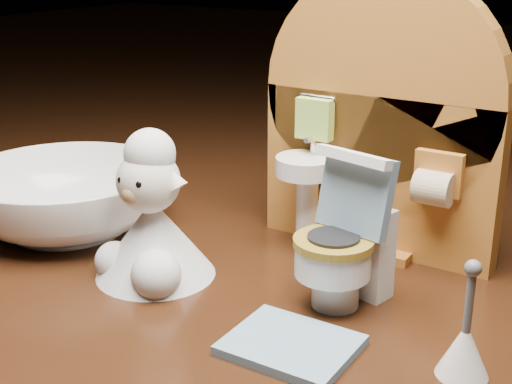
# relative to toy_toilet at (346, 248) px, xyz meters

# --- Properties ---
(backdrop_panel) EXTENTS (0.13, 0.05, 0.15)m
(backdrop_panel) POSITION_rel_toy_toilet_xyz_m (-0.01, 0.06, 0.04)
(backdrop_panel) COLOR #A76423
(backdrop_panel) RESTS_ON ground
(toy_toilet) EXTENTS (0.04, 0.05, 0.07)m
(toy_toilet) POSITION_rel_toy_toilet_xyz_m (0.00, 0.00, 0.00)
(toy_toilet) COLOR white
(toy_toilet) RESTS_ON ground
(bath_mat) EXTENTS (0.05, 0.04, 0.00)m
(bath_mat) POSITION_rel_toy_toilet_xyz_m (0.00, -0.05, -0.02)
(bath_mat) COLOR #6D8DA5
(bath_mat) RESTS_ON ground
(toilet_brush) EXTENTS (0.02, 0.02, 0.05)m
(toilet_brush) POSITION_rel_toy_toilet_xyz_m (0.07, -0.03, -0.01)
(toilet_brush) COLOR white
(toilet_brush) RESTS_ON ground
(plush_lamb) EXTENTS (0.06, 0.06, 0.08)m
(plush_lamb) POSITION_rel_toy_toilet_xyz_m (-0.09, -0.03, 0.00)
(plush_lamb) COLOR silver
(plush_lamb) RESTS_ON ground
(ceramic_bowl) EXTENTS (0.13, 0.13, 0.04)m
(ceramic_bowl) POSITION_rel_toy_toilet_xyz_m (-0.18, -0.01, -0.01)
(ceramic_bowl) COLOR white
(ceramic_bowl) RESTS_ON ground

